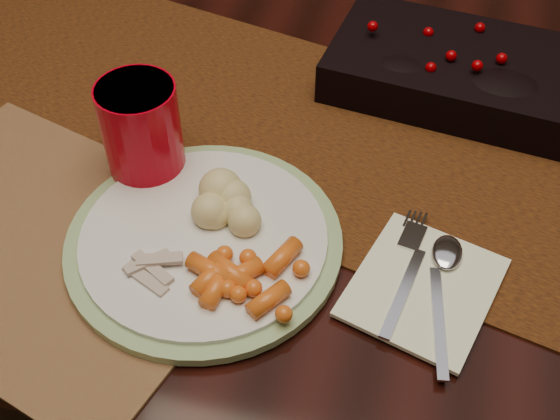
% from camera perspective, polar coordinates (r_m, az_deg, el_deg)
% --- Properties ---
extents(floor, '(5.00, 5.00, 0.00)m').
position_cam_1_polar(floor, '(1.52, 1.75, -13.20)').
color(floor, black).
rests_on(floor, ground).
extents(dining_table, '(1.80, 1.00, 0.75)m').
position_cam_1_polar(dining_table, '(1.21, 2.15, -4.43)').
color(dining_table, black).
rests_on(dining_table, floor).
extents(table_runner, '(1.74, 0.73, 0.00)m').
position_cam_1_polar(table_runner, '(0.90, -1.35, 7.60)').
color(table_runner, '#512B06').
rests_on(table_runner, dining_table).
extents(centerpiece, '(0.39, 0.24, 0.07)m').
position_cam_1_polar(centerpiece, '(0.95, 15.70, 10.98)').
color(centerpiece, black).
rests_on(centerpiece, table_runner).
extents(placemat_main, '(0.49, 0.41, 0.00)m').
position_cam_1_polar(placemat_main, '(0.79, -18.66, -2.64)').
color(placemat_main, brown).
rests_on(placemat_main, dining_table).
extents(dinner_plate, '(0.36, 0.36, 0.02)m').
position_cam_1_polar(dinner_plate, '(0.74, -6.19, -2.45)').
color(dinner_plate, white).
rests_on(dinner_plate, placemat_main).
extents(baby_carrots, '(0.13, 0.11, 0.02)m').
position_cam_1_polar(baby_carrots, '(0.69, -4.15, -4.81)').
color(baby_carrots, orange).
rests_on(baby_carrots, dinner_plate).
extents(mashed_potatoes, '(0.10, 0.09, 0.05)m').
position_cam_1_polar(mashed_potatoes, '(0.74, -4.03, 0.96)').
color(mashed_potatoes, '#EDE394').
rests_on(mashed_potatoes, dinner_plate).
extents(turkey_shreds, '(0.08, 0.07, 0.02)m').
position_cam_1_polar(turkey_shreds, '(0.71, -10.94, -4.71)').
color(turkey_shreds, tan).
rests_on(turkey_shreds, dinner_plate).
extents(napkin, '(0.17, 0.18, 0.01)m').
position_cam_1_polar(napkin, '(0.72, 11.56, -6.15)').
color(napkin, white).
rests_on(napkin, placemat_main).
extents(fork, '(0.05, 0.15, 0.00)m').
position_cam_1_polar(fork, '(0.72, 10.18, -5.41)').
color(fork, silver).
rests_on(fork, napkin).
extents(spoon, '(0.06, 0.16, 0.00)m').
position_cam_1_polar(spoon, '(0.71, 12.98, -7.04)').
color(spoon, silver).
rests_on(spoon, napkin).
extents(red_cup, '(0.09, 0.09, 0.12)m').
position_cam_1_polar(red_cup, '(0.80, -11.15, 6.22)').
color(red_cup, '#B60011').
rests_on(red_cup, placemat_main).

